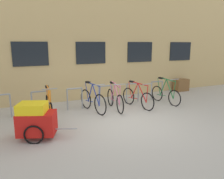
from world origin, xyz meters
The scene contains 10 objects.
ground_plane centered at (0.00, 0.00, 0.00)m, with size 42.00×42.00×0.00m, color #B2ADA0.
storefront_building centered at (0.00, 6.17, 2.99)m, with size 28.00×5.98×5.98m.
bike_rack centered at (-0.49, 1.90, 0.49)m, with size 6.60×0.05×0.80m.
bicycle_green centered at (2.46, 1.25, 0.37)m, with size 0.44×1.61×1.06m.
bicycle_orange centered at (-2.10, 1.30, 0.38)m, with size 0.44×1.71×1.08m.
bicycle_blue centered at (-0.58, 1.42, 0.40)m, with size 0.50×1.67×1.06m.
bicycle_red centered at (1.15, 1.24, 0.37)m, with size 0.50×1.71×0.99m.
bicycle_pink centered at (0.25, 1.33, 0.38)m, with size 0.44×1.73×1.04m.
bike_trailer centered at (-2.64, -0.15, 0.48)m, with size 1.46×0.89×0.94m.
planter_box centered at (4.70, 2.85, 0.30)m, with size 0.70×0.44×0.60m, color brown.
Camera 1 is at (-3.07, -5.70, 2.36)m, focal length 35.22 mm.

